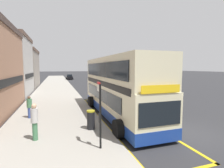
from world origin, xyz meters
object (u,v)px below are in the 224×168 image
bus_stop_sign (100,110)px  parked_car_silver_kerbside (93,76)px  pedestrian_further_back (29,106)px  parked_car_black_across (107,79)px  litter_bin (91,120)px  pedestrian_waiting_near_sign (35,120)px  double_decker_bus (117,88)px  parked_car_black_behind (69,77)px

bus_stop_sign → parked_car_silver_kerbside: bearing=78.4°
parked_car_silver_kerbside → pedestrian_further_back: pedestrian_further_back is taller
parked_car_black_across → litter_bin: (-9.98, -30.73, -0.11)m
bus_stop_sign → parked_car_black_across: (10.03, 33.09, -1.02)m
parked_car_black_across → pedestrian_waiting_near_sign: (-12.84, -31.36, 0.33)m
pedestrian_waiting_near_sign → litter_bin: size_ratio=1.66×
pedestrian_further_back → bus_stop_sign: bearing=-58.3°
bus_stop_sign → pedestrian_further_back: size_ratio=1.86×
pedestrian_further_back → litter_bin: (3.65, -3.46, -0.29)m
bus_stop_sign → parked_car_silver_kerbside: bus_stop_sign is taller
parked_car_silver_kerbside → pedestrian_waiting_near_sign: 46.65m
pedestrian_further_back → parked_car_silver_kerbside: bearing=72.1°
pedestrian_further_back → litter_bin: 5.04m
double_decker_bus → parked_car_silver_kerbside: 42.21m
parked_car_silver_kerbside → pedestrian_waiting_near_sign: bearing=72.2°
parked_car_black_across → parked_car_silver_kerbside: bearing=-90.4°
double_decker_bus → pedestrian_further_back: double_decker_bus is taller
bus_stop_sign → pedestrian_further_back: bearing=121.7°
bus_stop_sign → litter_bin: bus_stop_sign is taller
double_decker_bus → litter_bin: (-2.55, -2.73, -1.38)m
bus_stop_sign → parked_car_black_across: bearing=73.1°
parked_car_silver_kerbside → parked_car_black_behind: bearing=-0.1°
parked_car_silver_kerbside → parked_car_black_across: bearing=89.6°
parked_car_black_across → pedestrian_further_back: (-13.63, -27.27, 0.17)m
pedestrian_further_back → double_decker_bus: bearing=-6.8°
bus_stop_sign → parked_car_black_behind: size_ratio=0.69×
pedestrian_waiting_near_sign → litter_bin: 2.97m
double_decker_bus → litter_bin: bearing=-133.0°
parked_car_silver_kerbside → pedestrian_further_back: bearing=69.8°
parked_car_black_across → pedestrian_further_back: size_ratio=2.71×
bus_stop_sign → parked_car_black_behind: 46.46m
parked_car_black_behind → pedestrian_waiting_near_sign: bearing=84.7°
parked_car_black_behind → pedestrian_further_back: 40.96m
parked_car_silver_kerbside → double_decker_bus: bearing=78.1°
parked_car_silver_kerbside → litter_bin: 45.35m
parked_car_black_across → litter_bin: parked_car_black_across is taller
parked_car_silver_kerbside → parked_car_black_behind: (-7.56, -0.30, 0.00)m
bus_stop_sign → parked_car_black_behind: bus_stop_sign is taller
parked_car_black_across → litter_bin: 32.31m
pedestrian_waiting_near_sign → pedestrian_further_back: (-0.79, 4.10, -0.15)m
parked_car_silver_kerbside → parked_car_black_behind: size_ratio=1.00×
pedestrian_waiting_near_sign → double_decker_bus: bearing=31.9°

